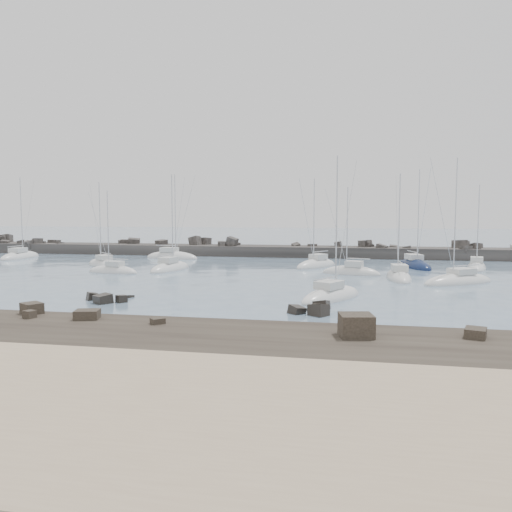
{
  "coord_description": "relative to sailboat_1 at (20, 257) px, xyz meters",
  "views": [
    {
      "loc": [
        16.88,
        -49.15,
        7.7
      ],
      "look_at": [
        5.34,
        12.0,
        2.26
      ],
      "focal_mm": 35.0,
      "sensor_mm": 36.0,
      "label": 1
    }
  ],
  "objects": [
    {
      "name": "rock_cluster_near",
      "position": [
        33.93,
        -35.45,
        0.09
      ],
      "size": [
        4.31,
        4.59,
        1.13
      ],
      "color": "black",
      "rests_on": "ground"
    },
    {
      "name": "breakwater",
      "position": [
        29.93,
        12.3,
        0.14
      ],
      "size": [
        115.0,
        6.67,
        5.02
      ],
      "color": "#2D2A28",
      "rests_on": "ground"
    },
    {
      "name": "sailboat_10",
      "position": [
        60.3,
        -15.52,
        0.0
      ],
      "size": [
        3.06,
        8.42,
        13.25
      ],
      "color": "silver",
      "rests_on": "ground"
    },
    {
      "name": "sailboat_8",
      "position": [
        63.75,
        -2.07,
        0.0
      ],
      "size": [
        5.09,
        9.72,
        14.75
      ],
      "color": "#0E1A3C",
      "rests_on": "ground"
    },
    {
      "name": "ground",
      "position": [
        37.8,
        -25.72,
        -0.15
      ],
      "size": [
        400.0,
        400.0,
        0.0
      ],
      "primitive_type": "plane",
      "color": "slate",
      "rests_on": "ground"
    },
    {
      "name": "sailboat_7",
      "position": [
        53.13,
        -30.36,
        -0.01
      ],
      "size": [
        6.6,
        8.89,
        13.75
      ],
      "color": "silver",
      "rests_on": "ground"
    },
    {
      "name": "rock_cluster_far",
      "position": [
        52.17,
        -36.64,
        0.01
      ],
      "size": [
        3.35,
        4.07,
        1.62
      ],
      "color": "black",
      "rests_on": "ground"
    },
    {
      "name": "sailboat_1",
      "position": [
        0.0,
        0.0,
        0.0
      ],
      "size": [
        3.07,
        9.32,
        14.68
      ],
      "color": "silver",
      "rests_on": "ground"
    },
    {
      "name": "sailboat_12",
      "position": [
        71.73,
        -2.86,
        0.0
      ],
      "size": [
        4.09,
        8.13,
        12.5
      ],
      "color": "silver",
      "rests_on": "ground"
    },
    {
      "name": "sailboat_4",
      "position": [
        25.26,
        4.48,
        0.0
      ],
      "size": [
        9.92,
        4.56,
        15.13
      ],
      "color": "silver",
      "rests_on": "ground"
    },
    {
      "name": "sailboat_6",
      "position": [
        50.07,
        -4.24,
        0.01
      ],
      "size": [
        6.76,
        8.49,
        13.51
      ],
      "color": "silver",
      "rests_on": "ground"
    },
    {
      "name": "sailboat_5",
      "position": [
        24.92,
        -16.02,
        -0.01
      ],
      "size": [
        7.35,
        3.26,
        11.37
      ],
      "color": "silver",
      "rests_on": "ground"
    },
    {
      "name": "sailboat_13",
      "position": [
        19.77,
        -8.8,
        -0.01
      ],
      "size": [
        8.01,
        7.06,
        13.01
      ],
      "color": "silver",
      "rests_on": "ground"
    },
    {
      "name": "rock_shelf",
      "position": [
        38.37,
        -47.68,
        -0.13
      ],
      "size": [
        140.0,
        12.51,
        2.04
      ],
      "color": "black",
      "rests_on": "ground"
    },
    {
      "name": "sailboat_9",
      "position": [
        54.91,
        -11.83,
        0.0
      ],
      "size": [
        7.68,
        4.1,
        11.86
      ],
      "color": "silver",
      "rests_on": "ground"
    },
    {
      "name": "sailboat_11",
      "position": [
        66.38,
        -17.87,
        -0.01
      ],
      "size": [
        9.28,
        7.62,
        14.56
      ],
      "color": "silver",
      "rests_on": "ground"
    },
    {
      "name": "sailboat_3",
      "position": [
        31.04,
        -11.79,
        0.0
      ],
      "size": [
        4.33,
        9.03,
        13.82
      ],
      "color": "silver",
      "rests_on": "ground"
    }
  ]
}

